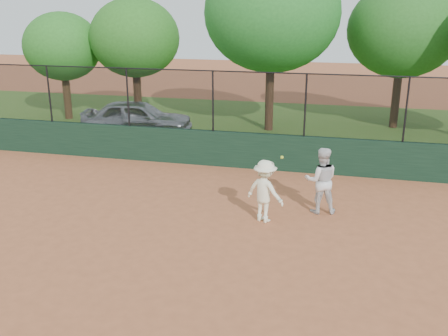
% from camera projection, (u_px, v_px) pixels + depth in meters
% --- Properties ---
extents(ground, '(80.00, 80.00, 0.00)m').
position_uv_depth(ground, '(167.00, 245.00, 11.31)').
color(ground, '#B15F39').
rests_on(ground, ground).
extents(back_wall, '(26.00, 0.20, 1.20)m').
position_uv_depth(back_wall, '(228.00, 149.00, 16.67)').
color(back_wall, '#163120').
rests_on(back_wall, ground).
extents(grass_strip, '(36.00, 12.00, 0.01)m').
position_uv_depth(grass_strip, '(258.00, 127.00, 22.40)').
color(grass_strip, '#34581B').
rests_on(grass_strip, ground).
extents(parked_car, '(4.76, 2.66, 1.53)m').
position_uv_depth(parked_car, '(137.00, 119.00, 20.43)').
color(parked_car, '#A0A4AA').
rests_on(parked_car, ground).
extents(player_second, '(0.96, 0.82, 1.75)m').
position_uv_depth(player_second, '(321.00, 180.00, 12.86)').
color(player_second, silver).
rests_on(player_second, ground).
extents(player_main, '(1.18, 0.96, 1.84)m').
position_uv_depth(player_main, '(265.00, 191.00, 12.34)').
color(player_main, white).
rests_on(player_main, ground).
extents(fence_assembly, '(26.00, 0.06, 2.00)m').
position_uv_depth(fence_assembly, '(227.00, 101.00, 16.17)').
color(fence_assembly, black).
rests_on(fence_assembly, back_wall).
extents(tree_0, '(3.61, 3.28, 4.94)m').
position_uv_depth(tree_0, '(62.00, 47.00, 23.00)').
color(tree_0, '#4E331B').
rests_on(tree_0, ground).
extents(tree_1, '(4.08, 3.71, 5.56)m').
position_uv_depth(tree_1, '(135.00, 38.00, 22.39)').
color(tree_1, '#3B2514').
rests_on(tree_1, ground).
extents(tree_2, '(5.58, 5.07, 7.29)m').
position_uv_depth(tree_2, '(272.00, 13.00, 20.32)').
color(tree_2, '#462A19').
rests_on(tree_2, ground).
extents(tree_3, '(4.64, 4.22, 6.21)m').
position_uv_depth(tree_3, '(403.00, 30.00, 20.97)').
color(tree_3, '#3D2614').
rests_on(tree_3, ground).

